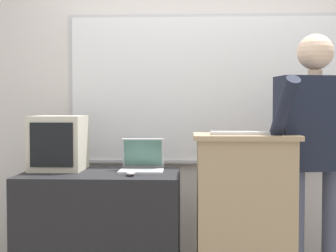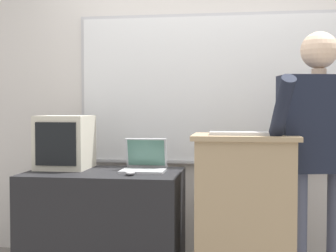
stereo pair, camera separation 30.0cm
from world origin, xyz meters
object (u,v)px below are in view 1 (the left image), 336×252
(person_presenter, at_px, (314,142))
(wireless_keyboard, at_px, (242,133))
(laptop, at_px, (142,162))
(computer_mouse_by_laptop, at_px, (131,173))
(lectern_podium, at_px, (244,214))
(side_desk, at_px, (102,229))
(crt_monitor, at_px, (59,143))

(person_presenter, bearing_deg, wireless_keyboard, -178.52)
(laptop, height_order, computer_mouse_by_laptop, laptop)
(lectern_podium, height_order, computer_mouse_by_laptop, lectern_podium)
(laptop, bearing_deg, person_presenter, -5.94)
(side_desk, distance_m, crt_monitor, 0.66)
(wireless_keyboard, bearing_deg, crt_monitor, 167.50)
(person_presenter, bearing_deg, side_desk, 166.59)
(side_desk, relative_size, wireless_keyboard, 2.67)
(wireless_keyboard, bearing_deg, person_presenter, 12.85)
(person_presenter, bearing_deg, crt_monitor, 163.12)
(laptop, relative_size, computer_mouse_by_laptop, 2.93)
(lectern_podium, relative_size, laptop, 3.53)
(laptop, relative_size, crt_monitor, 0.78)
(person_presenter, relative_size, computer_mouse_by_laptop, 16.71)
(lectern_podium, distance_m, crt_monitor, 1.35)
(person_presenter, bearing_deg, laptop, 162.69)
(laptop, distance_m, crt_monitor, 0.60)
(crt_monitor, bearing_deg, wireless_keyboard, -12.50)
(laptop, distance_m, wireless_keyboard, 0.72)
(lectern_podium, xyz_separation_m, crt_monitor, (-1.25, 0.22, 0.44))
(lectern_podium, distance_m, side_desk, 0.95)
(lectern_podium, height_order, laptop, lectern_podium)
(laptop, bearing_deg, computer_mouse_by_laptop, -103.37)
(person_presenter, distance_m, laptop, 1.14)
(person_presenter, relative_size, crt_monitor, 4.45)
(computer_mouse_by_laptop, bearing_deg, side_desk, 145.63)
(lectern_podium, relative_size, person_presenter, 0.62)
(side_desk, distance_m, computer_mouse_by_laptop, 0.48)
(side_desk, relative_size, person_presenter, 0.62)
(lectern_podium, distance_m, laptop, 0.76)
(laptop, bearing_deg, wireless_keyboard, -19.14)
(side_desk, height_order, wireless_keyboard, wireless_keyboard)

